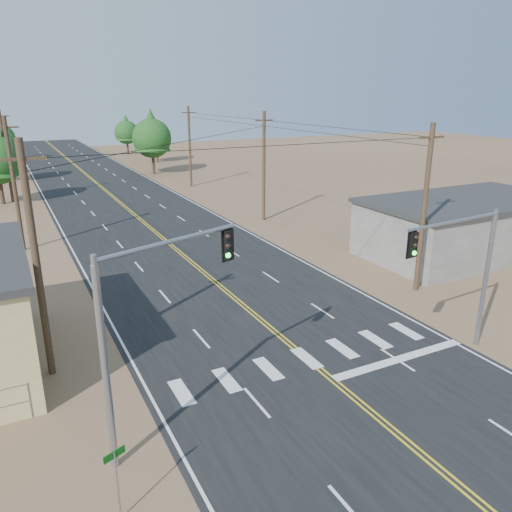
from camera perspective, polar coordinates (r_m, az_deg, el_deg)
ground at (r=18.47m, az=20.38°, el=-22.02°), size 220.00×220.00×0.00m
road at (r=42.15m, az=-10.54°, el=1.95°), size 15.00×200.00×0.02m
building_right at (r=40.37m, az=22.74°, el=3.03°), size 15.00×8.00×4.00m
utility_pole_left_near at (r=21.92m, az=-23.82°, el=-0.57°), size 1.80×0.30×10.00m
utility_pole_left_mid at (r=41.44m, az=-25.92°, el=7.41°), size 1.80×0.30×10.00m
utility_pole_left_far at (r=61.28m, az=-26.68°, el=10.25°), size 1.80×0.30×10.00m
utility_pole_right_near at (r=30.88m, az=18.66°, el=5.15°), size 1.80×0.30×10.00m
utility_pole_right_mid at (r=46.81m, az=0.91°, el=10.26°), size 1.80×0.30×10.00m
utility_pole_right_far at (r=65.02m, az=-7.58°, el=12.34°), size 1.80×0.30×10.00m
signal_mast_left at (r=16.34m, az=-12.46°, el=-6.55°), size 5.32×2.05×7.25m
signal_mast_right at (r=23.73m, az=22.94°, el=-0.60°), size 5.61×0.78×6.68m
street_sign at (r=15.53m, az=-15.67°, el=-22.86°), size 0.65×0.29×2.32m
tree_left_mid at (r=75.90m, az=-27.25°, el=11.33°), size 4.99×4.99×8.31m
tree_left_far at (r=100.13m, az=-27.08°, el=12.20°), size 4.38×4.38×7.30m
tree_right_near at (r=76.39m, az=-11.85°, el=13.47°), size 5.66×5.66×9.44m
tree_right_mid at (r=90.00m, az=-11.37°, el=13.37°), size 4.45×4.45×7.42m
tree_right_far at (r=103.07m, az=-14.61°, el=13.78°), size 4.55×4.55×7.58m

